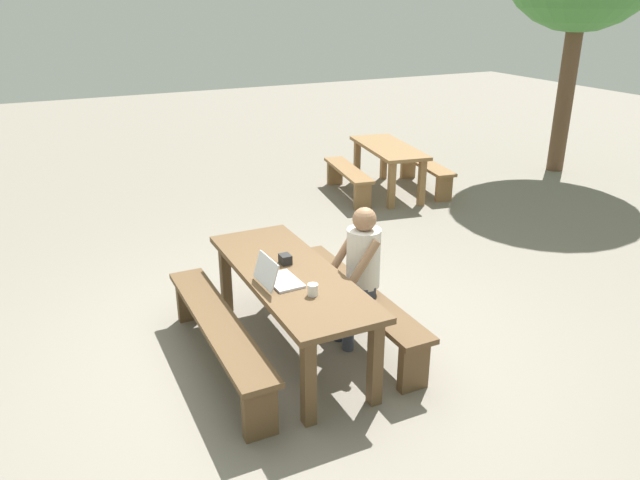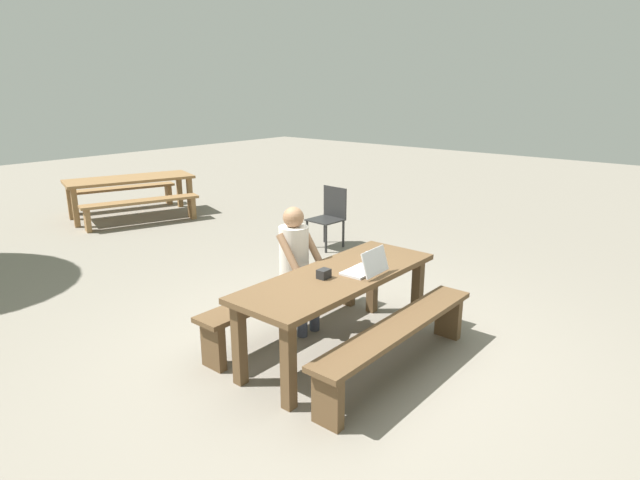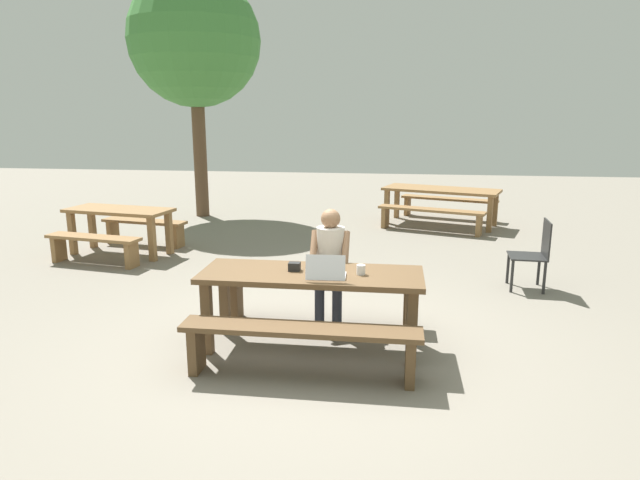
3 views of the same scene
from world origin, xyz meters
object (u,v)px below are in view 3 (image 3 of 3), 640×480
(picnic_table_rear, at_px, (441,193))
(laptop, at_px, (326,272))
(coffee_mug, at_px, (361,270))
(tree_left, at_px, (195,41))
(person_seated, at_px, (330,259))
(plastic_chair, at_px, (534,253))
(picnic_table_front, at_px, (311,284))
(picnic_table_mid, at_px, (119,217))
(small_pouch, at_px, (294,267))

(picnic_table_rear, bearing_deg, laptop, -85.09)
(laptop, xyz_separation_m, coffee_mug, (0.30, 0.17, -0.01))
(picnic_table_rear, bearing_deg, tree_left, -165.21)
(coffee_mug, height_order, person_seated, person_seated)
(plastic_chair, height_order, tree_left, tree_left)
(picnic_table_front, distance_m, person_seated, 0.60)
(person_seated, xyz_separation_m, picnic_table_mid, (-3.59, 2.52, -0.13))
(small_pouch, xyz_separation_m, person_seated, (0.27, 0.55, -0.06))
(plastic_chair, bearing_deg, laptop, -42.00)
(small_pouch, bearing_deg, picnic_table_mid, 137.17)
(picnic_table_front, relative_size, coffee_mug, 22.89)
(picnic_table_front, distance_m, laptop, 0.30)
(coffee_mug, bearing_deg, laptop, -150.03)
(laptop, height_order, small_pouch, laptop)
(laptop, height_order, picnic_table_rear, laptop)
(picnic_table_front, height_order, plastic_chair, plastic_chair)
(coffee_mug, bearing_deg, picnic_table_mid, 141.68)
(person_seated, distance_m, tree_left, 7.32)
(picnic_table_rear, distance_m, tree_left, 5.76)
(plastic_chair, relative_size, picnic_table_mid, 0.51)
(small_pouch, distance_m, coffee_mug, 0.63)
(small_pouch, distance_m, person_seated, 0.62)
(person_seated, xyz_separation_m, picnic_table_rear, (1.54, 5.53, -0.10))
(small_pouch, relative_size, picnic_table_mid, 0.06)
(picnic_table_front, xyz_separation_m, laptop, (0.16, -0.18, 0.17))
(small_pouch, relative_size, coffee_mug, 1.20)
(laptop, bearing_deg, picnic_table_mid, -44.55)
(picnic_table_front, bearing_deg, picnic_table_rear, 74.94)
(person_seated, bearing_deg, picnic_table_mid, 144.92)
(coffee_mug, distance_m, picnic_table_mid, 5.03)
(laptop, bearing_deg, small_pouch, -35.61)
(plastic_chair, bearing_deg, person_seated, -53.82)
(coffee_mug, xyz_separation_m, picnic_table_mid, (-3.94, 3.11, -0.20))
(small_pouch, height_order, tree_left, tree_left)
(small_pouch, xyz_separation_m, picnic_table_rear, (1.81, 6.08, -0.16))
(laptop, distance_m, tree_left, 7.94)
(person_seated, relative_size, picnic_table_rear, 0.53)
(picnic_table_rear, height_order, tree_left, tree_left)
(person_seated, relative_size, plastic_chair, 1.39)
(plastic_chair, relative_size, tree_left, 0.18)
(plastic_chair, distance_m, picnic_table_mid, 6.06)
(plastic_chair, xyz_separation_m, tree_left, (-5.81, 4.28, 3.08))
(picnic_table_rear, bearing_deg, person_seated, -87.37)
(picnic_table_mid, bearing_deg, person_seated, -25.73)
(picnic_table_front, xyz_separation_m, picnic_table_mid, (-3.48, 3.10, -0.04))
(laptop, bearing_deg, tree_left, -64.69)
(picnic_table_front, relative_size, picnic_table_mid, 1.20)
(picnic_table_front, relative_size, picnic_table_rear, 0.88)
(tree_left, bearing_deg, picnic_table_rear, -3.40)
(laptop, bearing_deg, plastic_chair, -137.80)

